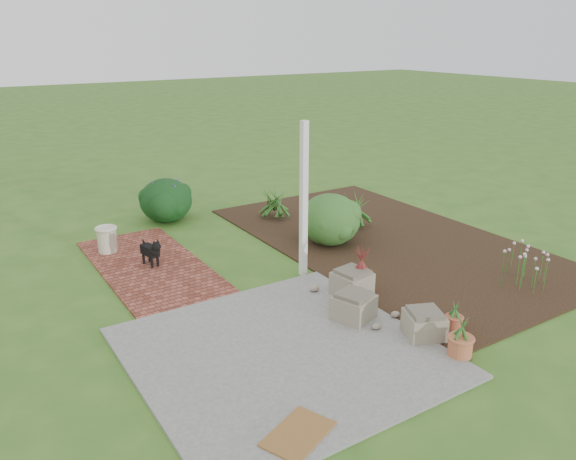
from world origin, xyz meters
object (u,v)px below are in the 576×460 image
evergreen_shrub (330,218)px  cream_ceramic_urn (107,240)px  stone_trough_near (424,325)px  black_dog (151,250)px

evergreen_shrub → cream_ceramic_urn: bearing=154.6°
stone_trough_near → evergreen_shrub: size_ratio=0.41×
cream_ceramic_urn → evergreen_shrub: 4.03m
stone_trough_near → cream_ceramic_urn: cream_ceramic_urn is taller
black_dog → stone_trough_near: bearing=-73.8°
stone_trough_near → cream_ceramic_urn: (-2.60, 5.15, 0.07)m
stone_trough_near → black_dog: black_dog is taller
cream_ceramic_urn → black_dog: bearing=-67.2°
black_dog → cream_ceramic_urn: bearing=101.2°
cream_ceramic_urn → evergreen_shrub: evergreen_shrub is taller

